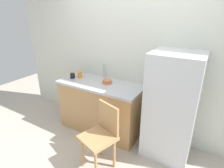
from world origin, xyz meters
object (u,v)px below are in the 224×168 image
object	(u,v)px
cup_orange	(80,75)
cup_black	(73,76)
terracotta_bowl	(107,82)
chair	(101,134)
refrigerator	(172,107)

from	to	relation	value
cup_orange	cup_black	xyz separation A→B (m)	(-0.09, -0.09, -0.01)
cup_black	terracotta_bowl	bearing A→B (deg)	8.84
chair	terracotta_bowl	bearing A→B (deg)	134.67
cup_black	cup_orange	bearing A→B (deg)	46.67
refrigerator	cup_orange	xyz separation A→B (m)	(-1.62, 0.03, 0.17)
chair	cup_black	world-z (taller)	cup_black
terracotta_bowl	cup_black	bearing A→B (deg)	-171.16
terracotta_bowl	cup_orange	world-z (taller)	cup_orange
refrigerator	cup_orange	world-z (taller)	refrigerator
terracotta_bowl	cup_black	distance (m)	0.66
refrigerator	cup_orange	bearing A→B (deg)	178.81
chair	cup_black	distance (m)	1.27
refrigerator	cup_black	distance (m)	1.72
terracotta_bowl	cup_black	xyz separation A→B (m)	(-0.65, -0.10, 0.01)
refrigerator	terracotta_bowl	distance (m)	1.07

